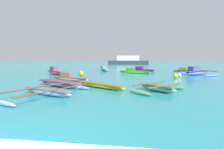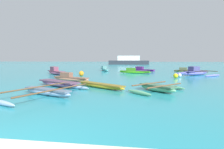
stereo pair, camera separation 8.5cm
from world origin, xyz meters
TOP-DOWN VIEW (x-y plane):
  - moored_boat_0 at (9.50, 18.39)m, footprint 4.41×4.64m
  - moored_boat_1 at (-2.61, 11.52)m, footprint 3.63×1.86m
  - moored_boat_2 at (-2.26, 8.65)m, footprint 3.59×2.52m
  - moored_boat_3 at (3.97, 7.66)m, footprint 3.33×3.33m
  - moored_boat_4 at (-6.49, 17.06)m, footprint 3.48×3.20m
  - moored_boat_5 at (3.68, 23.32)m, footprint 3.72×2.44m
  - moored_boat_6 at (-1.98, 24.28)m, footprint 2.11×3.86m
  - moored_boat_7 at (0.57, 8.41)m, footprint 3.56×2.68m
  - moored_boat_8 at (-1.59, 5.85)m, footprint 3.42×4.92m
  - moored_boat_9 at (2.58, 20.12)m, footprint 4.13×1.38m
  - moored_boat_10 at (9.47, 22.32)m, footprint 3.38×1.82m
  - mooring_buoy_0 at (7.14, 15.94)m, footprint 0.37×0.37m
  - mooring_buoy_1 at (6.54, 14.93)m, footprint 0.44×0.44m
  - mooring_buoy_2 at (-3.00, 15.82)m, footprint 0.53×0.53m
  - distant_ferry at (0.43, 56.63)m, footprint 13.26×2.92m

SIDE VIEW (x-z plane):
  - moored_boat_7 at x=0.57m, z-range 0.02..0.30m
  - moored_boat_8 at x=-1.59m, z-range -0.01..0.38m
  - mooring_buoy_0 at x=7.14m, z-range 0.00..0.37m
  - moored_boat_3 at x=3.97m, z-range -0.02..0.40m
  - moored_boat_2 at x=-2.26m, z-range 0.02..0.39m
  - mooring_buoy_1 at x=6.54m, z-range 0.00..0.44m
  - moored_boat_10 at x=9.47m, z-range -0.10..0.57m
  - moored_boat_9 at x=2.58m, z-range -0.10..0.58m
  - moored_boat_1 at x=-2.61m, z-range -0.10..0.59m
  - moored_boat_5 at x=3.68m, z-range -0.11..0.61m
  - moored_boat_6 at x=-1.98m, z-range -0.11..0.63m
  - mooring_buoy_2 at x=-3.00m, z-range 0.00..0.53m
  - moored_boat_4 at x=-6.49m, z-range -0.13..0.77m
  - moored_boat_0 at x=9.50m, z-range -0.17..0.82m
  - distant_ferry at x=0.43m, z-range -0.27..2.65m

